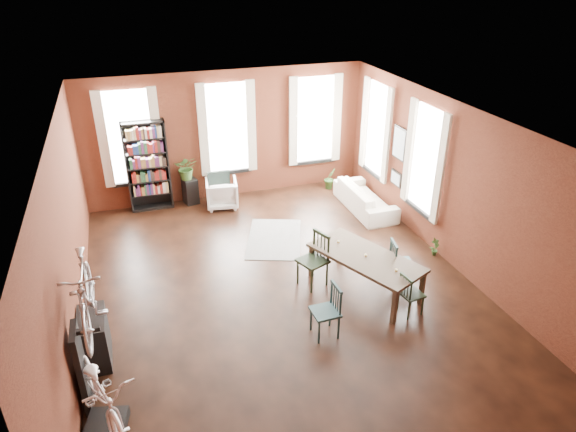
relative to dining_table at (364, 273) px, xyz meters
name	(u,v)px	position (x,y,z in m)	size (l,w,h in m)	color
room	(285,170)	(-1.19, 1.10, 1.78)	(9.00, 9.04, 3.22)	black
dining_table	(364,273)	(0.00, 0.00, 0.00)	(0.96, 2.11, 0.72)	#46382A
dining_chair_a	(325,312)	(-1.17, -0.96, 0.10)	(0.42, 0.42, 0.92)	#1B393D
dining_chair_b	(313,261)	(-0.85, 0.45, 0.16)	(0.48, 0.48, 1.04)	#1E2E1B
dining_chair_c	(412,294)	(0.46, -0.89, 0.03)	(0.36, 0.36, 0.79)	black
dining_chair_d	(401,263)	(0.73, -0.05, 0.09)	(0.42, 0.42, 0.91)	#1A393A
bookshelf	(148,166)	(-3.43, 4.79, 0.74)	(1.00, 0.32, 2.20)	black
white_armchair	(222,192)	(-1.78, 4.34, 0.02)	(0.75, 0.70, 0.77)	white
cream_sofa	(365,194)	(1.52, 3.09, 0.05)	(2.08, 0.61, 0.81)	beige
striped_rug	(274,239)	(-1.03, 2.35, -0.35)	(1.14, 1.82, 0.01)	black
bike_trainer	(107,425)	(-4.61, -1.84, -0.29)	(0.50, 0.50, 0.15)	black
bike_wall_rack	(82,369)	(-4.83, -1.31, 0.29)	(0.16, 0.60, 1.30)	black
console_table	(95,339)	(-4.71, -0.41, 0.04)	(0.40, 0.80, 0.80)	black
plant_stand	(191,191)	(-2.48, 4.77, -0.04)	(0.32, 0.32, 0.65)	black
plant_by_sofa	(330,184)	(1.18, 4.53, -0.23)	(0.32, 0.57, 0.26)	#346327
plant_small	(434,252)	(1.94, 0.65, -0.29)	(0.20, 0.39, 0.14)	#325B24
bicycle_floor	(97,368)	(-4.58, -1.81, 0.67)	(0.61, 0.93, 1.76)	silver
bicycle_hung	(81,272)	(-4.58, -1.31, 1.77)	(0.47, 1.00, 1.66)	#A5A8AD
plant_on_stand	(187,170)	(-2.53, 4.79, 0.53)	(0.55, 0.61, 0.47)	#335B24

